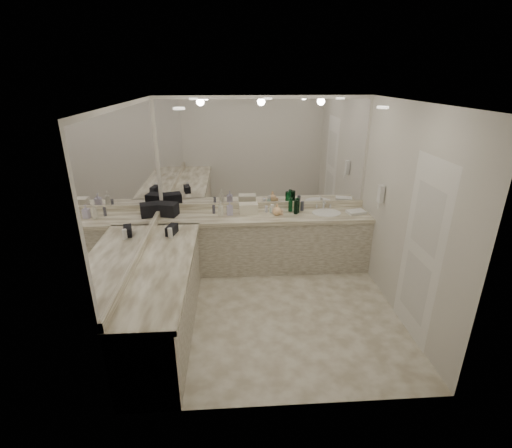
{
  "coord_description": "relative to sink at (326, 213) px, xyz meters",
  "views": [
    {
      "loc": [
        -0.48,
        -4.06,
        2.87
      ],
      "look_at": [
        -0.19,
        0.4,
        1.07
      ],
      "focal_mm": 26.0,
      "sensor_mm": 36.0,
      "label": 1
    }
  ],
  "objects": [
    {
      "name": "amenity_bottle_2",
      "position": [
        -1.73,
        0.09,
        0.07
      ],
      "size": [
        0.04,
        0.04,
        0.13
      ],
      "primitive_type": "cylinder",
      "color": "#3F3F4C",
      "rests_on": "vanity_back_top"
    },
    {
      "name": "backsplash_left",
      "position": [
        -2.53,
        -1.2,
        0.05
      ],
      "size": [
        0.04,
        3.0,
        0.1
      ],
      "primitive_type": "cube",
      "color": "beige",
      "rests_on": "vanity_left_top"
    },
    {
      "name": "green_bottle_4",
      "position": [
        -0.48,
        0.0,
        0.11
      ],
      "size": [
        0.06,
        0.06,
        0.21
      ],
      "primitive_type": "cylinder",
      "color": "#0E5628",
      "rests_on": "vanity_back_top"
    },
    {
      "name": "vanity_left_base",
      "position": [
        -2.25,
        -1.5,
        -0.48
      ],
      "size": [
        0.6,
        2.4,
        0.84
      ],
      "primitive_type": "cube",
      "color": "beige",
      "rests_on": "floor"
    },
    {
      "name": "mirror_left",
      "position": [
        -2.54,
        -1.2,
        0.88
      ],
      "size": [
        0.01,
        2.92,
        1.55
      ],
      "primitive_type": "cube",
      "color": "white",
      "rests_on": "wall_left"
    },
    {
      "name": "amenity_bottle_1",
      "position": [
        -0.84,
        0.07,
        0.05
      ],
      "size": [
        0.06,
        0.06,
        0.08
      ],
      "primitive_type": "cylinder",
      "color": "silver",
      "rests_on": "vanity_back_top"
    },
    {
      "name": "green_bottle_0",
      "position": [
        -0.45,
        0.09,
        0.1
      ],
      "size": [
        0.07,
        0.07,
        0.19
      ],
      "primitive_type": "cylinder",
      "color": "#0E5628",
      "rests_on": "vanity_back_top"
    },
    {
      "name": "black_toiletry_bag",
      "position": [
        -2.43,
        0.05,
        0.1
      ],
      "size": [
        0.38,
        0.3,
        0.19
      ],
      "primitive_type": "cube",
      "rotation": [
        0.0,
        0.0,
        -0.28
      ],
      "color": "black",
      "rests_on": "vanity_back_top"
    },
    {
      "name": "cream_cosmetic_case",
      "position": [
        -1.2,
        0.07,
        0.09
      ],
      "size": [
        0.28,
        0.18,
        0.16
      ],
      "primitive_type": "cube",
      "rotation": [
        0.0,
        0.0,
        0.03
      ],
      "color": "beige",
      "rests_on": "vanity_back_top"
    },
    {
      "name": "amenity_bottle_5",
      "position": [
        -0.7,
        -0.02,
        0.04
      ],
      "size": [
        0.06,
        0.06,
        0.07
      ],
      "primitive_type": "cylinder",
      "color": "#E0B28C",
      "rests_on": "vanity_back_top"
    },
    {
      "name": "ceiling",
      "position": [
        -0.95,
        -1.2,
        1.71
      ],
      "size": [
        3.2,
        3.2,
        0.0
      ],
      "primitive_type": "plane",
      "color": "white",
      "rests_on": "floor"
    },
    {
      "name": "lotion_left",
      "position": [
        -2.25,
        -0.8,
        0.07
      ],
      "size": [
        0.06,
        0.06,
        0.14
      ],
      "primitive_type": "cylinder",
      "color": "white",
      "rests_on": "vanity_left_top"
    },
    {
      "name": "vanity_back_base",
      "position": [
        -0.95,
        0.0,
        -0.48
      ],
      "size": [
        3.2,
        0.6,
        0.84
      ],
      "primitive_type": "cube",
      "color": "beige",
      "rests_on": "floor"
    },
    {
      "name": "faucet",
      "position": [
        0.0,
        0.21,
        0.07
      ],
      "size": [
        0.24,
        0.16,
        0.14
      ],
      "primitive_type": "cube",
      "color": "silver",
      "rests_on": "vanity_back_top"
    },
    {
      "name": "amenity_bottle_0",
      "position": [
        -0.92,
        0.1,
        0.06
      ],
      "size": [
        0.05,
        0.05,
        0.1
      ],
      "primitive_type": "cylinder",
      "color": "silver",
      "rests_on": "vanity_back_top"
    },
    {
      "name": "floor",
      "position": [
        -0.95,
        -1.2,
        -0.9
      ],
      "size": [
        3.2,
        3.2,
        0.0
      ],
      "primitive_type": "plane",
      "color": "beige",
      "rests_on": "ground"
    },
    {
      "name": "vanity_back_top",
      "position": [
        -0.95,
        -0.01,
        -0.03
      ],
      "size": [
        3.2,
        0.64,
        0.06
      ],
      "primitive_type": "cube",
      "color": "beige",
      "rests_on": "vanity_back_base"
    },
    {
      "name": "wall_left",
      "position": [
        -2.55,
        -1.2,
        0.41
      ],
      "size": [
        0.02,
        3.0,
        2.6
      ],
      "primitive_type": "cube",
      "color": "beige",
      "rests_on": "floor"
    },
    {
      "name": "backsplash_back",
      "position": [
        -0.95,
        0.28,
        0.05
      ],
      "size": [
        3.2,
        0.04,
        0.1
      ],
      "primitive_type": "cube",
      "color": "beige",
      "rests_on": "vanity_back_top"
    },
    {
      "name": "soap_bottle_b",
      "position": [
        -1.48,
        0.02,
        0.11
      ],
      "size": [
        0.1,
        0.1,
        0.21
      ],
      "primitive_type": "imported",
      "rotation": [
        0.0,
        0.0,
        0.04
      ],
      "color": "#B5ADCA",
      "rests_on": "vanity_back_top"
    },
    {
      "name": "hand_towel",
      "position": [
        0.45,
        -0.04,
        0.03
      ],
      "size": [
        0.3,
        0.23,
        0.04
      ],
      "primitive_type": "cube",
      "rotation": [
        0.0,
        0.0,
        0.22
      ],
      "color": "white",
      "rests_on": "vanity_back_top"
    },
    {
      "name": "black_bag_spill",
      "position": [
        -2.25,
        -0.66,
        0.06
      ],
      "size": [
        0.15,
        0.24,
        0.12
      ],
      "primitive_type": "cube",
      "rotation": [
        0.0,
        0.0,
        -0.25
      ],
      "color": "black",
      "rests_on": "vanity_left_top"
    },
    {
      "name": "green_bottle_1",
      "position": [
        -0.54,
        0.11,
        0.11
      ],
      "size": [
        0.06,
        0.06,
        0.21
      ],
      "primitive_type": "cylinder",
      "color": "#0E5628",
      "rests_on": "vanity_back_top"
    },
    {
      "name": "wall_phone",
      "position": [
        0.61,
        -0.5,
        0.46
      ],
      "size": [
        0.06,
        0.1,
        0.24
      ],
      "primitive_type": "cube",
      "color": "white",
      "rests_on": "wall_right"
    },
    {
      "name": "door",
      "position": [
        0.64,
        -1.7,
        0.16
      ],
      "size": [
        0.02,
        0.82,
        2.1
      ],
      "primitive_type": "cube",
      "color": "white",
      "rests_on": "wall_right"
    },
    {
      "name": "amenity_bottle_3",
      "position": [
        -0.36,
        0.14,
        0.08
      ],
      "size": [
        0.05,
        0.05,
        0.15
      ],
      "primitive_type": "cylinder",
      "color": "#3F3F4C",
      "rests_on": "vanity_back_top"
    },
    {
      "name": "green_bottle_3",
      "position": [
        -0.45,
        0.04,
        0.11
      ],
      "size": [
        0.06,
        0.06,
        0.2
      ],
      "primitive_type": "cylinder",
      "color": "#0E5628",
      "rests_on": "vanity_back_top"
    },
    {
      "name": "amenity_bottle_4",
      "position": [
        -0.83,
        0.06,
        0.07
      ],
      "size": [
        0.05,
        0.05,
        0.13
      ],
      "primitive_type": "cylinder",
      "color": "white",
      "rests_on": "vanity_back_top"
    },
    {
      "name": "soap_bottle_a",
      "position": [
        -1.62,
        -0.02,
        0.12
      ],
      "size": [
        0.09,
        0.09,
        0.22
      ],
      "primitive_type": "imported",
      "rotation": [
        0.0,
        0.0,
        0.08
      ],
      "color": "beige",
      "rests_on": "vanity_back_top"
    },
    {
      "name": "mirror_back",
      "position": [
        -0.95,
        0.29,
        0.88
      ],
      "size": [
        3.12,
        0.01,
        1.55
      ],
      "primitive_type": "cube",
      "color": "white",
      "rests_on": "wall_back"
    },
    {
      "name": "vanity_left_top",
      "position": [
        -2.24,
        -1.5,
        -0.03
      ],
      "size": [
        0.64,
        2.42,
        0.06
      ],
      "primitive_type": "cube",
      "color": "beige",
      "rests_on": "vanity_left_base"
    },
    {
      "name": "soap_bottle_c",
      "position": [
        -0.77,
        -0.03,
        0.09
      ],
      "size": [
        0.14,
        0.14,
        0.18
      ],
      "primitive_type": "imported",
      "rotation": [
        0.0,
        0.0,
        -0.03
      ],
      "color": "#FCC78A",
      "rests_on": "vanity_back_top"
    },
    {
      "name": "wall_right",
      "position": [
        0.65,
        -1.2,
        0.41
      ],
      "size": [
        0.02,
        3.0,
        2.6
      ],
      "primitive_type": "cube",
      "color": "beige",
      "rests_on": "floor"
    },
    {
      "name": "sink",
      "position": [
        0.0,
        0.0,
        0.0
      ],
      "size": [
        0.44,
        0.44,
        0.03
      ],
      "primitive_type": "cylinder",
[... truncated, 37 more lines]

